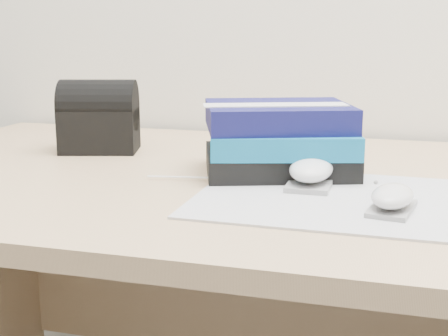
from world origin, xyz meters
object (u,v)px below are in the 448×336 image
(desk, at_px, (314,298))
(pouch, at_px, (99,117))
(mouse_front, at_px, (392,198))
(mouse_rear, at_px, (311,171))
(book_stack, at_px, (279,140))

(desk, relative_size, pouch, 9.61)
(mouse_front, distance_m, pouch, 0.63)
(mouse_rear, relative_size, book_stack, 0.41)
(pouch, bearing_deg, mouse_front, -26.39)
(mouse_front, relative_size, book_stack, 0.36)
(mouse_rear, distance_m, mouse_front, 0.16)
(mouse_rear, xyz_separation_m, mouse_front, (0.12, -0.11, -0.00))
(mouse_front, bearing_deg, desk, 118.98)
(desk, xyz_separation_m, pouch, (-0.44, 0.05, 0.30))
(mouse_rear, xyz_separation_m, pouch, (-0.44, 0.17, 0.04))
(book_stack, relative_size, pouch, 1.71)
(pouch, bearing_deg, desk, -6.95)
(mouse_rear, relative_size, mouse_front, 1.15)
(mouse_front, xyz_separation_m, pouch, (-0.56, 0.28, 0.05))
(pouch, bearing_deg, book_stack, -14.12)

